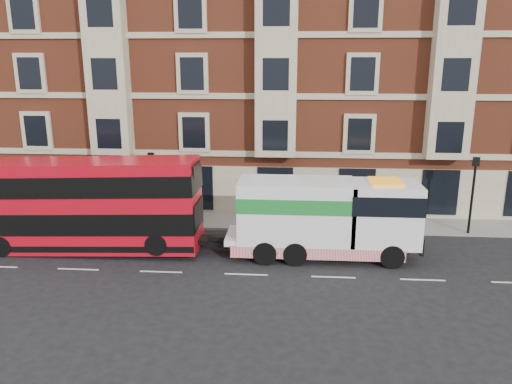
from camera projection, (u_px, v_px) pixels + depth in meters
ground at (246, 275)px, 23.03m from camera, size 120.00×120.00×0.00m
sidewalk at (258, 222)px, 30.24m from camera, size 90.00×3.00×0.15m
victorian_terrace at (272, 53)px, 34.87m from camera, size 45.00×12.00×20.40m
lamp_post_west at (152, 184)px, 28.75m from camera, size 0.35×0.15×4.35m
lamp_post_east at (473, 190)px, 27.46m from camera, size 0.35×0.15×4.35m
double_decker_bus at (84, 204)px, 25.38m from camera, size 11.72×2.69×4.75m
tow_truck at (322, 217)px, 24.63m from camera, size 9.39×2.77×3.91m
pedestrian at (114, 204)px, 30.55m from camera, size 0.76×0.71×1.75m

